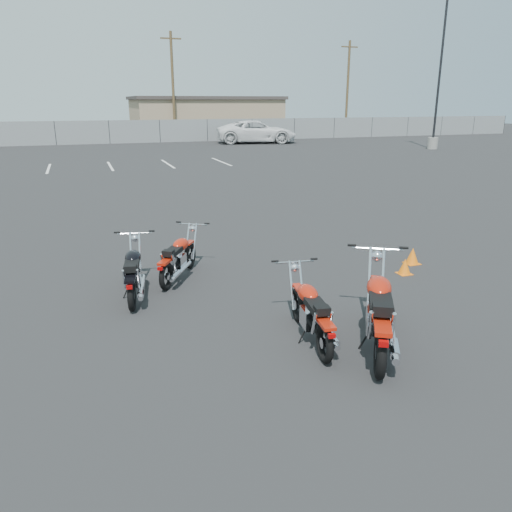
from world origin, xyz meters
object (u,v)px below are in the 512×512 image
object	(u,v)px
motorcycle_front_red	(179,258)
motorcycle_third_red	(311,312)
motorcycle_second_black	(134,273)
motorcycle_rear_red	(379,312)
white_van	(256,125)

from	to	relation	value
motorcycle_front_red	motorcycle_third_red	bearing A→B (deg)	-68.47
motorcycle_second_black	motorcycle_third_red	size ratio (longest dim) A/B	1.01
motorcycle_front_red	motorcycle_rear_red	world-z (taller)	motorcycle_rear_red
motorcycle_front_red	motorcycle_second_black	world-z (taller)	motorcycle_second_black
motorcycle_front_red	motorcycle_third_red	world-z (taller)	motorcycle_third_red
motorcycle_rear_red	white_van	bearing A→B (deg)	73.17
motorcycle_third_red	white_van	size ratio (longest dim) A/B	0.25
motorcycle_third_red	motorcycle_front_red	bearing A→B (deg)	111.53
motorcycle_front_red	white_van	bearing A→B (deg)	67.87
motorcycle_third_red	motorcycle_rear_red	bearing A→B (deg)	-33.69
motorcycle_front_red	motorcycle_rear_red	distance (m)	4.18
motorcycle_second_black	motorcycle_rear_red	distance (m)	4.20
motorcycle_front_red	motorcycle_second_black	bearing A→B (deg)	-144.75
motorcycle_front_red	motorcycle_second_black	size ratio (longest dim) A/B	0.91
motorcycle_rear_red	motorcycle_third_red	bearing A→B (deg)	146.31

